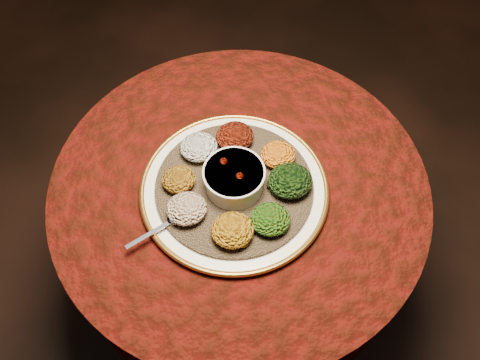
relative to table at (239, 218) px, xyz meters
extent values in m
plane|color=black|center=(0.00, 0.00, -0.55)|extent=(4.00, 4.00, 0.00)
cylinder|color=black|center=(0.00, 0.00, -0.53)|extent=(0.44, 0.44, 0.04)
cylinder|color=black|center=(0.00, 0.00, -0.21)|extent=(0.12, 0.12, 0.68)
cylinder|color=black|center=(0.00, 0.00, 0.15)|extent=(0.80, 0.80, 0.04)
cylinder|color=#3B0804|center=(0.00, 0.00, 0.00)|extent=(0.93, 0.93, 0.34)
cylinder|color=#3B0804|center=(0.00, 0.00, 0.17)|extent=(0.96, 0.96, 0.01)
cylinder|color=white|center=(-0.02, -0.02, 0.19)|extent=(0.54, 0.54, 0.02)
torus|color=#C68931|center=(-0.02, -0.02, 0.20)|extent=(0.47, 0.47, 0.01)
cylinder|color=brown|center=(-0.02, -0.02, 0.20)|extent=(0.47, 0.47, 0.01)
cylinder|color=silver|center=(-0.02, -0.02, 0.24)|extent=(0.14, 0.14, 0.06)
cylinder|color=silver|center=(-0.02, -0.02, 0.27)|extent=(0.15, 0.15, 0.01)
cylinder|color=#560F04|center=(-0.02, -0.02, 0.26)|extent=(0.12, 0.12, 0.01)
ellipsoid|color=silver|center=(-0.17, -0.08, 0.21)|extent=(0.05, 0.03, 0.01)
cube|color=silver|center=(-0.24, -0.10, 0.21)|extent=(0.12, 0.05, 0.00)
ellipsoid|color=silver|center=(-0.08, 0.10, 0.23)|extent=(0.10, 0.09, 0.05)
ellipsoid|color=black|center=(0.02, 0.11, 0.23)|extent=(0.10, 0.09, 0.05)
ellipsoid|color=#AC740E|center=(0.11, 0.03, 0.23)|extent=(0.09, 0.08, 0.04)
ellipsoid|color=black|center=(0.11, -0.06, 0.23)|extent=(0.11, 0.10, 0.05)
ellipsoid|color=#943909|center=(0.04, -0.14, 0.23)|extent=(0.09, 0.09, 0.05)
ellipsoid|color=#B17B0F|center=(-0.05, -0.15, 0.23)|extent=(0.10, 0.09, 0.05)
ellipsoid|color=maroon|center=(-0.14, -0.07, 0.23)|extent=(0.10, 0.09, 0.05)
ellipsoid|color=#855E10|center=(-0.15, 0.02, 0.23)|extent=(0.08, 0.08, 0.04)
camera|label=1|loc=(-0.18, -0.70, 1.31)|focal=40.00mm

